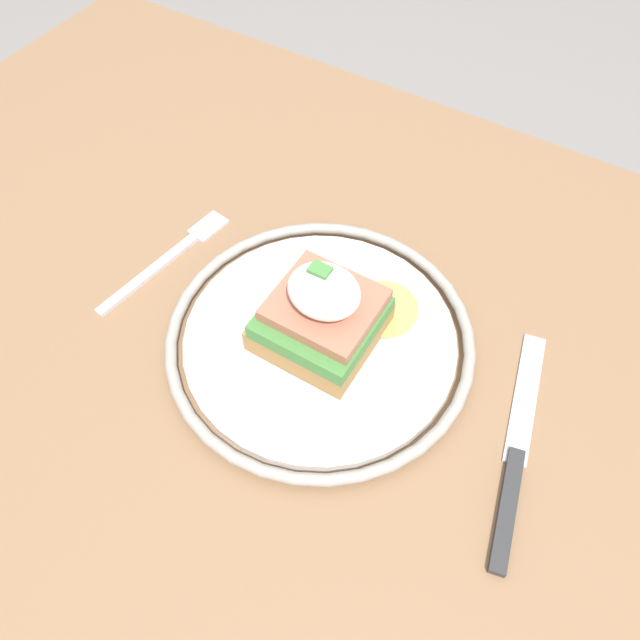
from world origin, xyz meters
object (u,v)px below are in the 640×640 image
at_px(fork, 170,257).
at_px(knife, 515,461).
at_px(plate, 320,338).
at_px(sandwich, 323,314).

xyz_separation_m(fork, knife, (0.35, -0.02, 0.00)).
xyz_separation_m(plate, fork, (-0.17, 0.01, -0.01)).
bearing_deg(knife, fork, 176.04).
bearing_deg(plate, fork, 177.04).
height_order(plate, knife, plate).
relative_size(plate, knife, 1.29).
height_order(fork, knife, knife).
relative_size(sandwich, knife, 0.62).
xyz_separation_m(sandwich, knife, (0.18, -0.02, -0.04)).
distance_m(plate, fork, 0.17).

